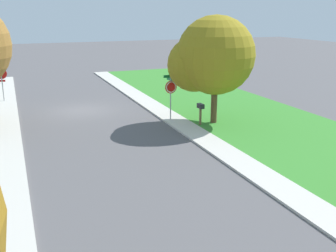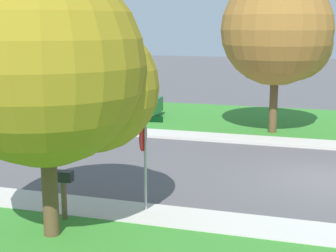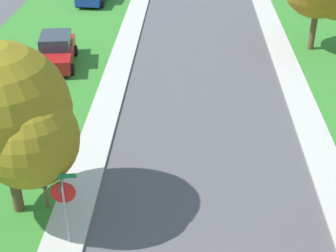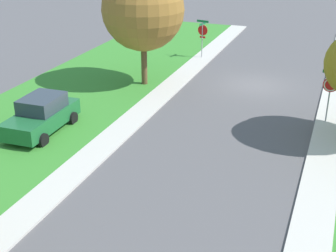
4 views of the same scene
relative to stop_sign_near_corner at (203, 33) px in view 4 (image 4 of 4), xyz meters
name	(u,v)px [view 4 (image 4 of 4)]	position (x,y,z in m)	size (l,w,h in m)	color
ground_plane	(255,85)	(-4.81, 4.57, -1.88)	(120.00, 120.00, 0.00)	#565456
sidewalk_east	(91,157)	(-0.11, 16.57, -1.83)	(1.40, 56.00, 0.10)	beige
lawn_east	(1,140)	(4.59, 16.57, -1.84)	(8.00, 56.00, 0.08)	#38842D
sidewalk_west	(317,199)	(-9.51, 16.57, -1.83)	(1.40, 56.00, 0.10)	beige
stop_sign_near_corner	(203,33)	(0.00, 0.00, 0.00)	(0.91, 0.91, 2.77)	#9E9EA3
stop_sign_far_corner	(330,88)	(-9.29, 9.12, 0.01)	(0.92, 0.92, 2.77)	#9E9EA3
car_green_near_corner	(42,115)	(3.35, 15.03, -1.00)	(2.13, 4.35, 1.76)	#1E6033
tree_corner_large	(140,11)	(1.81, 6.76, 2.56)	(5.17, 4.81, 7.00)	brown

